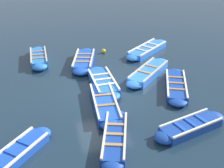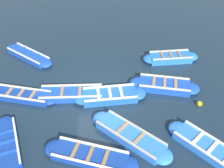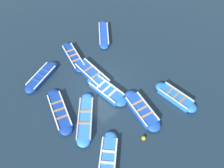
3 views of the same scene
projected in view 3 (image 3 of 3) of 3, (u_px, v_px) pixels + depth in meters
name	position (u px, v px, depth m)	size (l,w,h in m)	color
ground_plane	(103.00, 87.00, 15.96)	(120.00, 120.00, 0.00)	#162838
boat_mid_row	(85.00, 119.00, 14.19)	(3.35, 3.36, 0.41)	blue
boat_inner_gap	(104.00, 34.00, 19.23)	(3.24, 3.01, 0.38)	#1947B7
boat_bow_out	(175.00, 97.00, 15.19)	(3.26, 0.93, 0.46)	blue
boat_outer_left	(107.00, 90.00, 15.54)	(3.59, 1.10, 0.44)	#1E59AD
boat_stern_in	(107.00, 164.00, 12.46)	(3.15, 3.60, 0.39)	blue
boat_far_corner	(92.00, 74.00, 16.49)	(4.02, 1.15, 0.40)	#1947B7
boat_end_of_row	(142.00, 110.00, 14.56)	(3.65, 1.83, 0.44)	#1947B7
boat_outer_right	(42.00, 77.00, 16.30)	(1.72, 3.41, 0.41)	navy
boat_drifting	(59.00, 111.00, 14.57)	(3.85, 2.15, 0.36)	navy
boat_alongside	(73.00, 57.00, 17.58)	(3.70, 1.79, 0.37)	navy
buoy_orange_near	(144.00, 138.00, 13.42)	(0.26, 0.26, 0.26)	#EAB214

